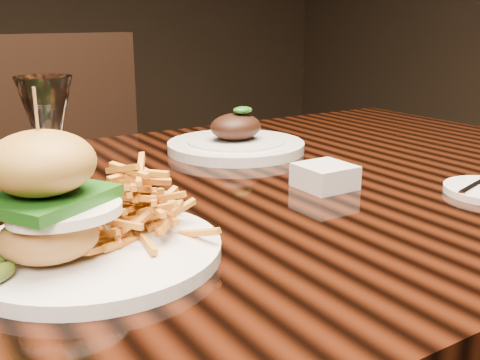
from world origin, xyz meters
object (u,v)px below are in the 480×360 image
chair_far (92,179)px  dining_table (196,243)px  wine_glass (47,117)px  far_dish (236,143)px  burger_plate (91,213)px

chair_far → dining_table: bearing=-109.5°
wine_glass → far_dish: bearing=27.7°
burger_plate → wine_glass: bearing=73.3°
dining_table → chair_far: size_ratio=1.68×
burger_plate → far_dish: size_ratio=1.02×
burger_plate → far_dish: bearing=23.4°
dining_table → far_dish: size_ratio=6.24×
burger_plate → far_dish: (0.39, 0.34, -0.03)m
far_dish → dining_table: bearing=-134.4°
dining_table → chair_far: bearing=82.1°
burger_plate → wine_glass: 0.16m
dining_table → wine_glass: wine_glass is taller
far_dish → chair_far: chair_far is taller
chair_far → far_dish: bearing=-96.2°
dining_table → wine_glass: 0.29m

